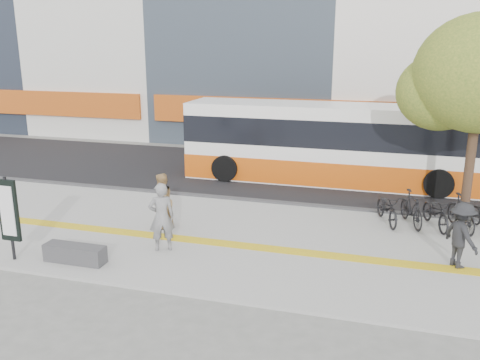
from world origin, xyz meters
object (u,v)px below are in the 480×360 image
(bench, at_px, (75,254))
(pedestrian_tan, at_px, (161,201))
(street_tree, at_px, (479,76))
(pedestrian_dark, at_px, (461,235))
(bus, at_px, (331,146))
(seated_woman, at_px, (162,217))
(signboard, at_px, (9,212))

(bench, relative_size, pedestrian_tan, 0.96)
(street_tree, height_order, pedestrian_dark, street_tree)
(street_tree, bearing_deg, bus, 140.96)
(seated_woman, relative_size, pedestrian_dark, 1.12)
(bus, height_order, pedestrian_dark, bus)
(signboard, relative_size, pedestrian_tan, 1.32)
(signboard, bearing_deg, street_tree, 29.07)
(signboard, height_order, street_tree, street_tree)
(signboard, distance_m, pedestrian_tan, 4.18)
(bench, bearing_deg, pedestrian_tan, 69.26)
(signboard, height_order, seated_woman, signboard)
(pedestrian_tan, bearing_deg, bench, -8.43)
(bench, xyz_separation_m, pedestrian_dark, (9.28, 2.42, 0.60))
(bench, xyz_separation_m, street_tree, (9.78, 6.02, 4.21))
(pedestrian_tan, bearing_deg, signboard, -27.94)
(street_tree, bearing_deg, signboard, -150.93)
(bench, bearing_deg, pedestrian_dark, 14.61)
(bench, distance_m, seated_woman, 2.35)
(bench, distance_m, street_tree, 12.23)
(pedestrian_tan, bearing_deg, bus, 160.98)
(signboard, bearing_deg, seated_woman, 25.77)
(street_tree, height_order, seated_woman, street_tree)
(bench, relative_size, signboard, 0.73)
(street_tree, height_order, pedestrian_tan, street_tree)
(bus, xyz_separation_m, pedestrian_dark, (4.03, -7.28, -0.59))
(bench, height_order, bus, bus)
(pedestrian_tan, bearing_deg, pedestrian_dark, 99.16)
(street_tree, relative_size, bus, 0.55)
(bus, height_order, pedestrian_tan, bus)
(signboard, relative_size, street_tree, 0.35)
(bus, bearing_deg, pedestrian_tan, -121.33)
(seated_woman, bearing_deg, pedestrian_dark, 158.88)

